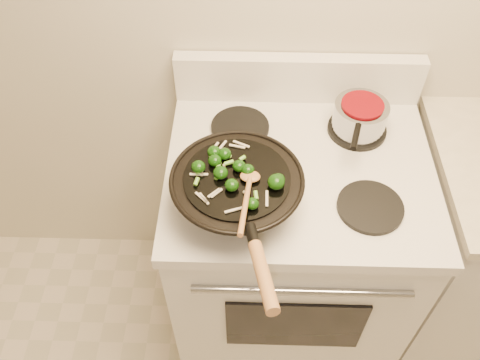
{
  "coord_description": "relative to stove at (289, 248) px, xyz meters",
  "views": [
    {
      "loc": [
        -0.27,
        0.19,
        2.02
      ],
      "look_at": [
        -0.3,
        1.03,
        1.01
      ],
      "focal_mm": 38.0,
      "sensor_mm": 36.0,
      "label": 1
    }
  ],
  "objects": [
    {
      "name": "stove",
      "position": [
        0.0,
        0.0,
        0.0
      ],
      "size": [
        0.78,
        0.67,
        1.08
      ],
      "color": "silver",
      "rests_on": "ground"
    },
    {
      "name": "wooden_spoon",
      "position": [
        -0.15,
        -0.22,
        0.59
      ],
      "size": [
        0.06,
        0.24,
        0.06
      ],
      "color": "#9F6D3E",
      "rests_on": "wok"
    },
    {
      "name": "wok",
      "position": [
        -0.18,
        -0.16,
        0.52
      ],
      "size": [
        0.35,
        0.57,
        0.18
      ],
      "color": "black",
      "rests_on": "stove"
    },
    {
      "name": "saucepan",
      "position": [
        0.18,
        0.15,
        0.51
      ],
      "size": [
        0.16,
        0.26,
        0.1
      ],
      "color": "#95979E",
      "rests_on": "stove"
    },
    {
      "name": "stirfry",
      "position": [
        -0.18,
        -0.15,
        0.58
      ],
      "size": [
        0.24,
        0.25,
        0.04
      ],
      "color": "#0E3207",
      "rests_on": "wok"
    }
  ]
}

